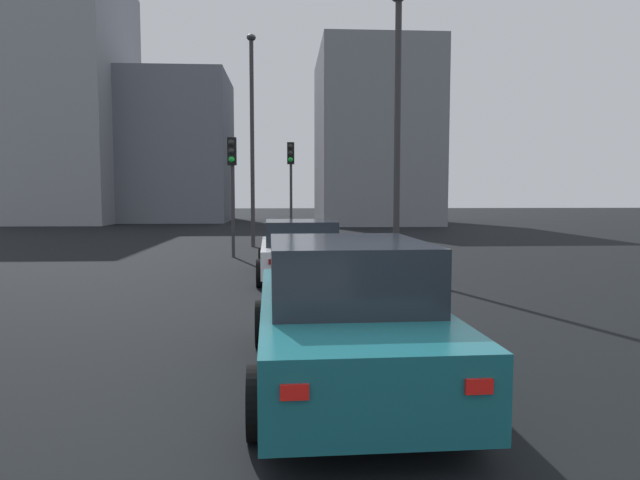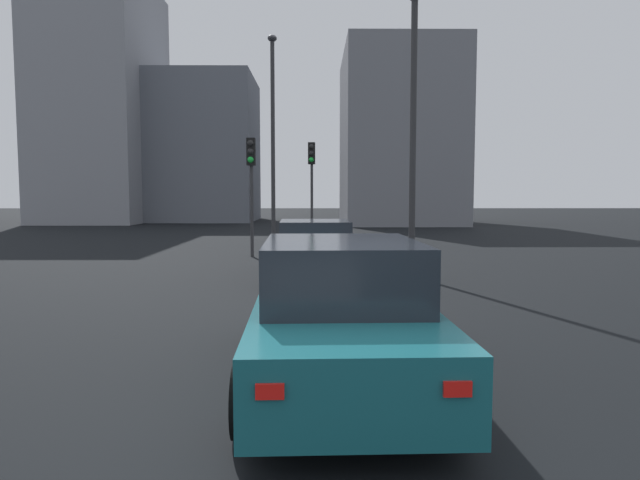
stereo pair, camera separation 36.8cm
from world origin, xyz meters
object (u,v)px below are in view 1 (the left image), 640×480
object	(u,v)px
car_white_lead	(300,250)
street_lamp_far	(252,125)
traffic_light_near_right	(291,171)
street_lamp_kerbside	(398,110)
car_teal_second	(344,314)
traffic_light_near_left	(232,171)

from	to	relation	value
car_white_lead	street_lamp_far	size ratio (longest dim) A/B	0.55
traffic_light_near_right	street_lamp_kerbside	bearing A→B (deg)	21.56
street_lamp_kerbside	street_lamp_far	size ratio (longest dim) A/B	0.85
car_white_lead	street_lamp_kerbside	bearing A→B (deg)	-86.60
car_teal_second	traffic_light_near_right	xyz separation A→B (m)	(17.56, 0.42, 2.27)
traffic_light_near_right	street_lamp_far	bearing A→B (deg)	-48.55
street_lamp_kerbside	car_teal_second	bearing A→B (deg)	165.00
traffic_light_near_left	street_lamp_kerbside	xyz separation A→B (m)	(-4.57, -4.55, 1.34)
car_teal_second	street_lamp_kerbside	world-z (taller)	street_lamp_kerbside
traffic_light_near_left	traffic_light_near_right	world-z (taller)	traffic_light_near_right
car_teal_second	street_lamp_far	world-z (taller)	street_lamp_far
traffic_light_near_left	street_lamp_far	size ratio (longest dim) A/B	0.48
car_white_lead	traffic_light_near_left	size ratio (longest dim) A/B	1.15
car_white_lead	street_lamp_far	bearing A→B (deg)	9.18
street_lamp_kerbside	street_lamp_far	distance (m)	9.38
car_teal_second	street_lamp_far	distance (m)	17.09
street_lamp_kerbside	car_white_lead	bearing A→B (deg)	95.08
traffic_light_near_right	car_teal_second	bearing A→B (deg)	7.68
car_white_lead	traffic_light_near_left	bearing A→B (deg)	21.96
car_teal_second	traffic_light_near_right	bearing A→B (deg)	-0.31
street_lamp_kerbside	street_lamp_far	xyz separation A→B (m)	(8.41, 4.11, 0.62)
traffic_light_near_left	traffic_light_near_right	size ratio (longest dim) A/B	0.93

